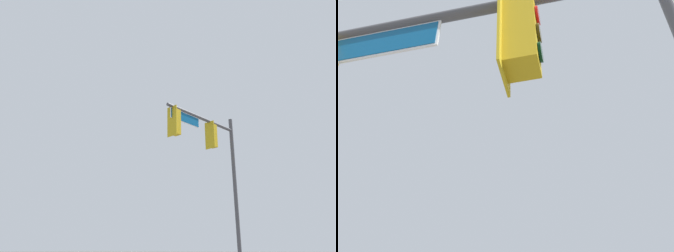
{
  "view_description": "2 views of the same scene",
  "coord_description": "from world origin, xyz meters",
  "views": [
    {
      "loc": [
        8.07,
        -2.05,
        1.21
      ],
      "look_at": [
        -3.79,
        -9.28,
        6.44
      ],
      "focal_mm": 35.0,
      "sensor_mm": 36.0,
      "label": 1
    },
    {
      "loc": [
        -5.1,
        -4.74,
        1.99
      ],
      "look_at": [
        -5.17,
        -8.79,
        5.75
      ],
      "focal_mm": 50.0,
      "sensor_mm": 36.0,
      "label": 2
    }
  ],
  "objects": [
    {
      "name": "signal_pole_near",
      "position": [
        -5.1,
        -7.84,
        5.4
      ],
      "size": [
        4.52,
        1.35,
        7.42
      ],
      "color": "#47474C",
      "rests_on": "ground_plane"
    }
  ]
}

